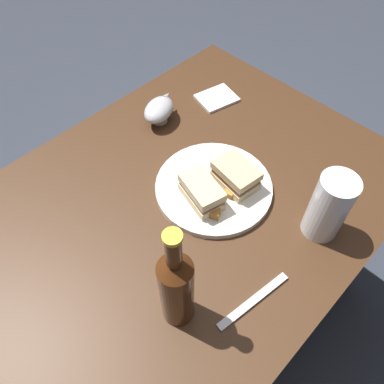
{
  "coord_description": "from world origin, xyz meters",
  "views": [
    {
      "loc": [
        0.32,
        0.39,
        1.46
      ],
      "look_at": [
        -0.06,
        0.02,
        0.75
      ],
      "focal_mm": 35.63,
      "sensor_mm": 36.0,
      "label": 1
    }
  ],
  "objects_px": {
    "plate": "(214,187)",
    "sandwich_half_left": "(202,192)",
    "sandwich_half_right": "(236,175)",
    "gravy_boat": "(159,110)",
    "pint_glass": "(327,210)",
    "napkin": "(217,98)",
    "fork": "(253,301)",
    "cider_bottle": "(176,287)"
  },
  "relations": [
    {
      "from": "cider_bottle",
      "to": "fork",
      "type": "xyz_separation_m",
      "value": [
        -0.12,
        0.09,
        -0.11
      ]
    },
    {
      "from": "plate",
      "to": "sandwich_half_right",
      "type": "bearing_deg",
      "value": 142.98
    },
    {
      "from": "plate",
      "to": "sandwich_half_right",
      "type": "xyz_separation_m",
      "value": [
        -0.04,
        0.03,
        0.04
      ]
    },
    {
      "from": "cider_bottle",
      "to": "gravy_boat",
      "type": "bearing_deg",
      "value": -128.67
    },
    {
      "from": "plate",
      "to": "sandwich_half_left",
      "type": "bearing_deg",
      "value": 8.47
    },
    {
      "from": "sandwich_half_left",
      "to": "fork",
      "type": "xyz_separation_m",
      "value": [
        0.1,
        0.24,
        -0.04
      ]
    },
    {
      "from": "sandwich_half_left",
      "to": "napkin",
      "type": "xyz_separation_m",
      "value": [
        -0.31,
        -0.23,
        -0.04
      ]
    },
    {
      "from": "gravy_boat",
      "to": "sandwich_half_left",
      "type": "bearing_deg",
      "value": 66.09
    },
    {
      "from": "plate",
      "to": "sandwich_half_right",
      "type": "distance_m",
      "value": 0.06
    },
    {
      "from": "gravy_boat",
      "to": "cider_bottle",
      "type": "xyz_separation_m",
      "value": [
        0.35,
        0.43,
        0.08
      ]
    },
    {
      "from": "sandwich_half_right",
      "to": "gravy_boat",
      "type": "xyz_separation_m",
      "value": [
        -0.03,
        -0.31,
        -0.0
      ]
    },
    {
      "from": "napkin",
      "to": "sandwich_half_left",
      "type": "bearing_deg",
      "value": 36.97
    },
    {
      "from": "plate",
      "to": "fork",
      "type": "height_order",
      "value": "plate"
    },
    {
      "from": "plate",
      "to": "gravy_boat",
      "type": "height_order",
      "value": "gravy_boat"
    },
    {
      "from": "sandwich_half_left",
      "to": "fork",
      "type": "relative_size",
      "value": 0.67
    },
    {
      "from": "pint_glass",
      "to": "cider_bottle",
      "type": "xyz_separation_m",
      "value": [
        0.36,
        -0.09,
        0.04
      ]
    },
    {
      "from": "sandwich_half_right",
      "to": "cider_bottle",
      "type": "relative_size",
      "value": 0.39
    },
    {
      "from": "sandwich_half_left",
      "to": "gravy_boat",
      "type": "distance_m",
      "value": 0.31
    },
    {
      "from": "fork",
      "to": "sandwich_half_right",
      "type": "bearing_deg",
      "value": 56.55
    },
    {
      "from": "gravy_boat",
      "to": "fork",
      "type": "distance_m",
      "value": 0.57
    },
    {
      "from": "plate",
      "to": "sandwich_half_left",
      "type": "distance_m",
      "value": 0.06
    },
    {
      "from": "sandwich_half_right",
      "to": "gravy_boat",
      "type": "relative_size",
      "value": 0.88
    },
    {
      "from": "sandwich_half_left",
      "to": "gravy_boat",
      "type": "height_order",
      "value": "sandwich_half_left"
    },
    {
      "from": "napkin",
      "to": "fork",
      "type": "bearing_deg",
      "value": 49.15
    },
    {
      "from": "plate",
      "to": "pint_glass",
      "type": "height_order",
      "value": "pint_glass"
    },
    {
      "from": "sandwich_half_right",
      "to": "gravy_boat",
      "type": "height_order",
      "value": "sandwich_half_right"
    },
    {
      "from": "sandwich_half_left",
      "to": "gravy_boat",
      "type": "relative_size",
      "value": 0.94
    },
    {
      "from": "pint_glass",
      "to": "gravy_boat",
      "type": "relative_size",
      "value": 1.32
    },
    {
      "from": "pint_glass",
      "to": "gravy_boat",
      "type": "distance_m",
      "value": 0.52
    },
    {
      "from": "pint_glass",
      "to": "napkin",
      "type": "xyz_separation_m",
      "value": [
        -0.17,
        -0.47,
        -0.07
      ]
    },
    {
      "from": "plate",
      "to": "cider_bottle",
      "type": "height_order",
      "value": "cider_bottle"
    },
    {
      "from": "sandwich_half_right",
      "to": "fork",
      "type": "xyz_separation_m",
      "value": [
        0.19,
        0.22,
        -0.04
      ]
    },
    {
      "from": "plate",
      "to": "gravy_boat",
      "type": "bearing_deg",
      "value": -105.11
    },
    {
      "from": "sandwich_half_right",
      "to": "cider_bottle",
      "type": "height_order",
      "value": "cider_bottle"
    },
    {
      "from": "pint_glass",
      "to": "napkin",
      "type": "bearing_deg",
      "value": -109.99
    },
    {
      "from": "napkin",
      "to": "plate",
      "type": "bearing_deg",
      "value": 41.11
    },
    {
      "from": "sandwich_half_left",
      "to": "gravy_boat",
      "type": "xyz_separation_m",
      "value": [
        -0.13,
        -0.28,
        -0.0
      ]
    },
    {
      "from": "pint_glass",
      "to": "napkin",
      "type": "relative_size",
      "value": 1.54
    },
    {
      "from": "plate",
      "to": "napkin",
      "type": "height_order",
      "value": "plate"
    },
    {
      "from": "sandwich_half_left",
      "to": "napkin",
      "type": "height_order",
      "value": "sandwich_half_left"
    },
    {
      "from": "plate",
      "to": "pint_glass",
      "type": "bearing_deg",
      "value": 109.3
    },
    {
      "from": "gravy_boat",
      "to": "cider_bottle",
      "type": "relative_size",
      "value": 0.44
    }
  ]
}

